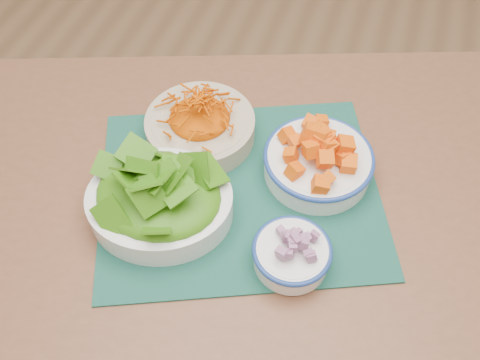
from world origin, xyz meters
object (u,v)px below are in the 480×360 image
Objects in this scene: onion_bowl at (292,252)px; placemat at (240,190)px; lettuce_bowl at (159,196)px; carrot_bowl at (200,123)px; squash_bowl at (319,157)px; table at (240,248)px.

placemat is at bearing 137.68° from onion_bowl.
lettuce_bowl is 0.24m from onion_bowl.
lettuce_bowl is at bearing -164.70° from placemat.
squash_bowl is at bearing -4.33° from carrot_bowl.
lettuce_bowl is (-0.14, -0.02, 0.14)m from table.
lettuce_bowl reaches higher than table.
placemat is 0.16m from squash_bowl.
placemat is at bearing 22.43° from lettuce_bowl.
table is 7.47× the size of squash_bowl.
onion_bowl is at bearing -21.20° from lettuce_bowl.
carrot_bowl is 0.32m from onion_bowl.
lettuce_bowl is at bearing -143.98° from squash_bowl.
squash_bowl is 0.70× the size of lettuce_bowl.
carrot_bowl is at bearing 115.56° from placemat.
squash_bowl is (0.12, 0.08, 0.05)m from placemat.
placemat is 2.00× the size of carrot_bowl.
lettuce_bowl reaches higher than placemat.
onion_bowl reaches higher than placemat.
carrot_bowl reaches higher than table.
carrot_bowl is (-0.11, 0.10, 0.04)m from placemat.
carrot_bowl is 1.20× the size of squash_bowl.
placemat is 2.40× the size of squash_bowl.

